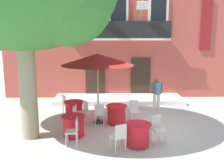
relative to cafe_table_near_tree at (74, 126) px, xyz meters
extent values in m
plane|color=beige|center=(2.52, 0.77, -0.39)|extent=(120.00, 120.00, 0.00)
cube|color=#B24C42|center=(1.81, 7.77, 3.36)|extent=(13.00, 4.00, 7.50)
cube|color=#332319|center=(0.51, 5.74, 0.76)|extent=(1.10, 0.08, 2.30)
cube|color=#332319|center=(3.11, 5.74, 0.76)|extent=(1.10, 0.08, 2.30)
cube|color=silver|center=(-0.39, 5.73, 4.26)|extent=(1.10, 0.08, 1.90)
cube|color=black|center=(-0.39, 5.70, 4.26)|extent=(0.84, 0.04, 1.60)
cube|color=silver|center=(1.81, 5.73, 4.26)|extent=(1.10, 0.08, 1.90)
cube|color=black|center=(1.81, 5.70, 4.26)|extent=(0.84, 0.04, 1.60)
cube|color=silver|center=(4.01, 5.73, 4.26)|extent=(1.10, 0.08, 1.90)
cube|color=black|center=(4.01, 5.70, 4.26)|extent=(0.84, 0.04, 1.60)
cube|color=silver|center=(1.81, 5.44, 2.95)|extent=(5.60, 0.65, 0.12)
cube|color=black|center=(1.81, 5.15, 3.46)|extent=(5.60, 0.06, 0.90)
cylinder|color=#B2B2B7|center=(0.61, 5.27, 4.36)|extent=(0.04, 0.95, 1.33)
cube|color=yellow|center=(0.61, 4.82, 4.66)|extent=(0.60, 0.29, 0.38)
cylinder|color=#B2B2B7|center=(3.01, 5.27, 4.36)|extent=(0.04, 0.95, 1.33)
cube|color=white|center=(3.01, 4.82, 4.66)|extent=(0.60, 0.29, 0.38)
cylinder|color=#47423D|center=(-0.49, 5.47, 3.15)|extent=(0.34, 0.34, 0.28)
ellipsoid|color=#4C8E38|center=(-0.49, 5.47, 3.47)|extent=(0.44, 0.44, 0.37)
cylinder|color=#47423D|center=(0.66, 5.47, 3.14)|extent=(0.35, 0.35, 0.26)
ellipsoid|color=#2D7533|center=(0.66, 5.47, 3.40)|extent=(0.45, 0.45, 0.25)
cylinder|color=slate|center=(1.81, 5.47, 3.16)|extent=(0.26, 0.26, 0.31)
ellipsoid|color=#4C8E38|center=(1.81, 5.47, 3.55)|extent=(0.34, 0.34, 0.46)
cylinder|color=#995638|center=(2.96, 5.47, 3.15)|extent=(0.29, 0.29, 0.28)
ellipsoid|color=#38843D|center=(2.96, 5.47, 3.53)|extent=(0.38, 0.38, 0.47)
cylinder|color=#47423D|center=(4.11, 5.47, 3.13)|extent=(0.25, 0.25, 0.25)
ellipsoid|color=#2D7533|center=(4.11, 5.47, 3.44)|extent=(0.33, 0.33, 0.36)
cube|color=maroon|center=(6.68, 5.71, 3.73)|extent=(0.60, 0.06, 2.80)
cube|color=silver|center=(1.81, 4.81, -0.27)|extent=(6.89, 1.91, 0.25)
cylinder|color=gray|center=(-1.52, -0.04, 1.21)|extent=(0.58, 0.58, 3.20)
sphere|color=#33702D|center=(0.03, -0.66, 4.20)|extent=(2.78, 2.78, 2.78)
cylinder|color=red|center=(0.00, 0.00, -0.02)|extent=(0.74, 0.74, 0.68)
cylinder|color=red|center=(0.00, 0.00, 0.35)|extent=(0.86, 0.86, 0.04)
cylinder|color=#2D2823|center=(0.00, 0.00, -0.38)|extent=(0.44, 0.44, 0.03)
cylinder|color=silver|center=(0.32, 0.88, -0.17)|extent=(0.04, 0.04, 0.45)
cylinder|color=silver|center=(0.26, 0.54, -0.17)|extent=(0.04, 0.04, 0.45)
cylinder|color=silver|center=(-0.02, 0.94, -0.17)|extent=(0.04, 0.04, 0.45)
cylinder|color=silver|center=(-0.07, 0.60, -0.17)|extent=(0.04, 0.04, 0.45)
cube|color=silver|center=(0.12, 0.74, 0.08)|extent=(0.46, 0.46, 0.04)
cube|color=silver|center=(-0.05, 0.77, 0.31)|extent=(0.10, 0.38, 0.42)
cylinder|color=silver|center=(-0.13, -0.93, -0.17)|extent=(0.04, 0.04, 0.45)
cylinder|color=silver|center=(-0.15, -0.59, -0.17)|extent=(0.04, 0.04, 0.45)
cylinder|color=silver|center=(0.21, -0.91, -0.17)|extent=(0.04, 0.04, 0.45)
cylinder|color=silver|center=(0.19, -0.57, -0.17)|extent=(0.04, 0.04, 0.45)
cube|color=silver|center=(0.03, -0.75, 0.08)|extent=(0.42, 0.42, 0.04)
cube|color=silver|center=(0.21, -0.74, 0.31)|extent=(0.05, 0.38, 0.42)
cylinder|color=red|center=(1.57, 1.32, -0.02)|extent=(0.74, 0.74, 0.68)
cylinder|color=red|center=(1.57, 1.32, 0.35)|extent=(0.86, 0.86, 0.04)
cylinder|color=#2D2823|center=(1.57, 1.32, -0.38)|extent=(0.44, 0.44, 0.03)
cylinder|color=silver|center=(2.51, 1.28, -0.17)|extent=(0.04, 0.04, 0.45)
cylinder|color=silver|center=(2.17, 1.23, -0.17)|extent=(0.04, 0.04, 0.45)
cylinder|color=silver|center=(2.46, 1.62, -0.17)|extent=(0.04, 0.04, 0.45)
cylinder|color=silver|center=(2.12, 1.57, -0.17)|extent=(0.04, 0.04, 0.45)
cube|color=silver|center=(2.32, 1.42, 0.08)|extent=(0.45, 0.45, 0.04)
cube|color=silver|center=(2.29, 1.60, 0.31)|extent=(0.38, 0.09, 0.42)
cylinder|color=silver|center=(0.64, 1.26, -0.17)|extent=(0.04, 0.04, 0.45)
cylinder|color=silver|center=(0.97, 1.35, -0.17)|extent=(0.04, 0.04, 0.45)
cylinder|color=silver|center=(0.72, 0.93, -0.17)|extent=(0.04, 0.04, 0.45)
cylinder|color=silver|center=(1.05, 1.02, -0.17)|extent=(0.04, 0.04, 0.45)
cube|color=silver|center=(0.84, 1.14, 0.08)|extent=(0.48, 0.48, 0.04)
cube|color=silver|center=(0.89, 0.97, 0.31)|extent=(0.38, 0.13, 0.42)
cylinder|color=red|center=(2.20, -0.85, -0.02)|extent=(0.74, 0.74, 0.68)
cylinder|color=red|center=(2.20, -0.85, 0.35)|extent=(0.86, 0.86, 0.04)
cylinder|color=#2D2823|center=(2.20, -0.85, -0.38)|extent=(0.44, 0.44, 0.03)
cylinder|color=silver|center=(1.30, -1.11, -0.17)|extent=(0.04, 0.04, 0.45)
cylinder|color=silver|center=(1.60, -0.95, -0.17)|extent=(0.04, 0.04, 0.45)
cylinder|color=silver|center=(1.45, -1.41, -0.17)|extent=(0.04, 0.04, 0.45)
cylinder|color=silver|center=(1.76, -1.26, -0.17)|extent=(0.04, 0.04, 0.45)
cube|color=silver|center=(1.53, -1.18, 0.08)|extent=(0.54, 0.54, 0.04)
cube|color=silver|center=(1.61, -1.34, 0.31)|extent=(0.36, 0.21, 0.42)
cylinder|color=silver|center=(3.12, -0.70, -0.17)|extent=(0.04, 0.04, 0.45)
cylinder|color=silver|center=(2.80, -0.81, -0.17)|extent=(0.04, 0.04, 0.45)
cylinder|color=silver|center=(3.01, -0.38, -0.17)|extent=(0.04, 0.04, 0.45)
cylinder|color=silver|center=(2.69, -0.49, -0.17)|extent=(0.04, 0.04, 0.45)
cube|color=silver|center=(2.90, -0.59, 0.08)|extent=(0.51, 0.51, 0.04)
cube|color=silver|center=(2.84, -0.43, 0.31)|extent=(0.37, 0.17, 0.42)
cylinder|color=red|center=(-0.24, 2.00, -0.02)|extent=(0.74, 0.74, 0.68)
cylinder|color=red|center=(-0.24, 2.00, 0.35)|extent=(0.86, 0.86, 0.04)
cylinder|color=#2D2823|center=(-0.24, 2.00, -0.38)|extent=(0.44, 0.44, 0.03)
cylinder|color=silver|center=(0.10, 1.13, -0.17)|extent=(0.04, 0.04, 0.45)
cylinder|color=silver|center=(-0.08, 1.42, -0.17)|extent=(0.04, 0.04, 0.45)
cylinder|color=silver|center=(0.39, 1.32, -0.17)|extent=(0.04, 0.04, 0.45)
cylinder|color=silver|center=(0.21, 1.60, -0.17)|extent=(0.04, 0.04, 0.45)
cube|color=silver|center=(0.16, 1.37, 0.08)|extent=(0.55, 0.55, 0.04)
cube|color=silver|center=(0.31, 1.46, 0.31)|extent=(0.24, 0.34, 0.42)
cylinder|color=silver|center=(-0.54, 2.89, -0.17)|extent=(0.04, 0.04, 0.45)
cylinder|color=silver|center=(-0.38, 2.59, -0.17)|extent=(0.04, 0.04, 0.45)
cylinder|color=silver|center=(-0.84, 2.72, -0.17)|extent=(0.04, 0.04, 0.45)
cylinder|color=silver|center=(-0.67, 2.43, -0.17)|extent=(0.04, 0.04, 0.45)
cube|color=silver|center=(-0.61, 2.66, 0.08)|extent=(0.54, 0.54, 0.04)
cube|color=silver|center=(-0.77, 2.57, 0.31)|extent=(0.22, 0.35, 0.42)
cylinder|color=#997A56|center=(0.82, 1.43, 0.88)|extent=(0.06, 0.06, 2.55)
cylinder|color=#333333|center=(0.82, 1.43, -0.35)|extent=(0.44, 0.44, 0.08)
cone|color=#B21E1E|center=(0.82, 1.43, 2.23)|extent=(2.90, 2.90, 0.45)
cylinder|color=silver|center=(3.41, 2.89, 0.04)|extent=(0.14, 0.14, 0.87)
cylinder|color=silver|center=(3.59, 2.89, 0.04)|extent=(0.14, 0.14, 0.87)
cube|color=teal|center=(3.50, 2.89, 0.76)|extent=(0.33, 0.40, 0.56)
sphere|color=brown|center=(3.50, 2.89, 1.16)|extent=(0.22, 0.22, 0.22)
cylinder|color=brown|center=(3.28, 2.89, 0.76)|extent=(0.09, 0.09, 0.52)
cylinder|color=brown|center=(3.72, 2.89, 0.76)|extent=(0.09, 0.09, 0.52)
camera|label=1|loc=(1.21, -8.63, 3.17)|focal=40.85mm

